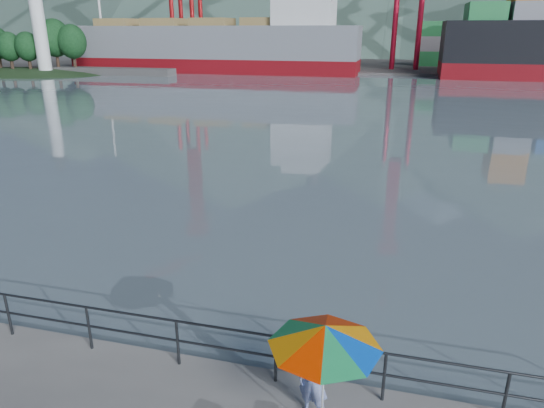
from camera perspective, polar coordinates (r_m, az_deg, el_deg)
The scene contains 8 objects.
harbor_water at distance 135.89m, azimuth 13.09°, elevation 16.60°, with size 500.00×280.00×0.00m, color slate.
far_dock at distance 98.99m, azimuth 18.20°, elevation 15.15°, with size 200.00×40.00×0.40m, color #514F4C.
guardrail at distance 10.55m, azimuth -16.12°, elevation -14.51°, with size 22.00×0.06×1.03m.
lighthouse_islet at distance 90.51m, azimuth -27.68°, elevation 13.75°, with size 48.00×26.40×19.20m.
fisherman at distance 8.73m, azimuth 4.95°, elevation -19.92°, with size 0.56×0.37×1.53m, color navy.
beach_umbrella at distance 7.63m, azimuth 6.26°, elevation -15.16°, with size 1.92×1.92×2.16m.
fishing_rod at distance 9.96m, azimuth 4.77°, elevation -19.75°, with size 0.02×0.02×1.95m, color black.
bulk_carrier at distance 83.43m, azimuth -5.76°, elevation 18.19°, with size 47.89×8.29×14.50m.
Camera 1 is at (4.85, -5.66, 6.33)m, focal length 32.00 mm.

